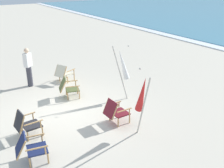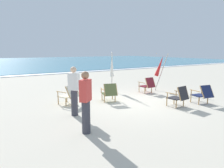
{
  "view_description": "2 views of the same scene",
  "coord_description": "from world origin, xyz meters",
  "px_view_note": "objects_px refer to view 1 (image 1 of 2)",
  "views": [
    {
      "loc": [
        7.5,
        -2.77,
        4.24
      ],
      "look_at": [
        0.21,
        1.83,
        0.72
      ],
      "focal_mm": 42.0,
      "sensor_mm": 36.0,
      "label": 1
    },
    {
      "loc": [
        -5.31,
        -6.31,
        2.15
      ],
      "look_at": [
        -0.29,
        1.65,
        0.55
      ],
      "focal_mm": 32.0,
      "sensor_mm": 36.0,
      "label": 2
    }
  ],
  "objects_px": {
    "beach_chair_back_right": "(64,73)",
    "person_by_waterline": "(28,67)",
    "beach_chair_back_left": "(30,147)",
    "umbrella_furled_white": "(123,65)",
    "umbrella_furled_red": "(142,95)",
    "beach_chair_far_center": "(68,87)",
    "beach_chair_front_left": "(115,111)",
    "beach_chair_mid_center": "(26,123)"
  },
  "relations": [
    {
      "from": "person_by_waterline",
      "to": "beach_chair_mid_center",
      "type": "bearing_deg",
      "value": -17.47
    },
    {
      "from": "umbrella_furled_red",
      "to": "beach_chair_back_right",
      "type": "bearing_deg",
      "value": -178.17
    },
    {
      "from": "beach_chair_back_left",
      "to": "beach_chair_back_right",
      "type": "height_order",
      "value": "beach_chair_back_left"
    },
    {
      "from": "beach_chair_far_center",
      "to": "umbrella_furled_white",
      "type": "relative_size",
      "value": 0.42
    },
    {
      "from": "beach_chair_far_center",
      "to": "umbrella_furled_white",
      "type": "distance_m",
      "value": 2.24
    },
    {
      "from": "beach_chair_front_left",
      "to": "umbrella_furled_red",
      "type": "xyz_separation_m",
      "value": [
        1.01,
        0.19,
        0.89
      ]
    },
    {
      "from": "beach_chair_far_center",
      "to": "person_by_waterline",
      "type": "xyz_separation_m",
      "value": [
        -1.91,
        -0.89,
        0.41
      ]
    },
    {
      "from": "beach_chair_back_left",
      "to": "umbrella_furled_red",
      "type": "xyz_separation_m",
      "value": [
        0.58,
        2.96,
        0.89
      ]
    },
    {
      "from": "beach_chair_front_left",
      "to": "beach_chair_far_center",
      "type": "height_order",
      "value": "beach_chair_front_left"
    },
    {
      "from": "beach_chair_mid_center",
      "to": "umbrella_furled_white",
      "type": "relative_size",
      "value": 0.4
    },
    {
      "from": "beach_chair_front_left",
      "to": "umbrella_furled_red",
      "type": "distance_m",
      "value": 1.36
    },
    {
      "from": "umbrella_furled_red",
      "to": "person_by_waterline",
      "type": "relative_size",
      "value": 1.24
    },
    {
      "from": "umbrella_furled_red",
      "to": "person_by_waterline",
      "type": "distance_m",
      "value": 5.71
    },
    {
      "from": "beach_chair_back_left",
      "to": "umbrella_furled_red",
      "type": "height_order",
      "value": "umbrella_furled_red"
    },
    {
      "from": "beach_chair_front_left",
      "to": "beach_chair_mid_center",
      "type": "bearing_deg",
      "value": -105.86
    },
    {
      "from": "beach_chair_far_center",
      "to": "beach_chair_back_right",
      "type": "xyz_separation_m",
      "value": [
        -1.58,
        0.5,
        -0.0
      ]
    },
    {
      "from": "beach_chair_far_center",
      "to": "beach_chair_back_right",
      "type": "bearing_deg",
      "value": 162.59
    },
    {
      "from": "beach_chair_front_left",
      "to": "umbrella_furled_white",
      "type": "xyz_separation_m",
      "value": [
        -1.38,
        1.2,
        0.92
      ]
    },
    {
      "from": "beach_chair_back_right",
      "to": "person_by_waterline",
      "type": "xyz_separation_m",
      "value": [
        -0.33,
        -1.39,
        0.42
      ]
    },
    {
      "from": "beach_chair_back_right",
      "to": "umbrella_furled_white",
      "type": "distance_m",
      "value": 3.14
    },
    {
      "from": "beach_chair_far_center",
      "to": "umbrella_furled_white",
      "type": "xyz_separation_m",
      "value": [
        1.18,
        1.67,
        0.92
      ]
    },
    {
      "from": "umbrella_furled_white",
      "to": "person_by_waterline",
      "type": "height_order",
      "value": "umbrella_furled_white"
    },
    {
      "from": "beach_chair_back_left",
      "to": "beach_chair_back_right",
      "type": "xyz_separation_m",
      "value": [
        -4.57,
        2.8,
        -0.0
      ]
    },
    {
      "from": "beach_chair_back_left",
      "to": "person_by_waterline",
      "type": "distance_m",
      "value": 5.11
    },
    {
      "from": "umbrella_furled_white",
      "to": "umbrella_furled_red",
      "type": "height_order",
      "value": "umbrella_furled_white"
    },
    {
      "from": "beach_chair_mid_center",
      "to": "beach_chair_back_right",
      "type": "distance_m",
      "value": 4.27
    },
    {
      "from": "beach_chair_back_right",
      "to": "person_by_waterline",
      "type": "height_order",
      "value": "person_by_waterline"
    },
    {
      "from": "beach_chair_far_center",
      "to": "beach_chair_back_left",
      "type": "distance_m",
      "value": 3.77
    },
    {
      "from": "beach_chair_far_center",
      "to": "person_by_waterline",
      "type": "distance_m",
      "value": 2.15
    },
    {
      "from": "beach_chair_mid_center",
      "to": "person_by_waterline",
      "type": "distance_m",
      "value": 3.94
    },
    {
      "from": "beach_chair_back_left",
      "to": "person_by_waterline",
      "type": "bearing_deg",
      "value": 163.99
    },
    {
      "from": "beach_chair_front_left",
      "to": "beach_chair_far_center",
      "type": "xyz_separation_m",
      "value": [
        -2.55,
        -0.47,
        -0.0
      ]
    },
    {
      "from": "beach_chair_far_center",
      "to": "person_by_waterline",
      "type": "height_order",
      "value": "person_by_waterline"
    },
    {
      "from": "beach_chair_back_left",
      "to": "beach_chair_mid_center",
      "type": "height_order",
      "value": "beach_chair_mid_center"
    },
    {
      "from": "beach_chair_back_left",
      "to": "umbrella_furled_red",
      "type": "relative_size",
      "value": 0.42
    },
    {
      "from": "beach_chair_far_center",
      "to": "umbrella_furled_red",
      "type": "xyz_separation_m",
      "value": [
        3.57,
        0.66,
        0.89
      ]
    },
    {
      "from": "umbrella_furled_white",
      "to": "beach_chair_far_center",
      "type": "bearing_deg",
      "value": -125.15
    },
    {
      "from": "beach_chair_mid_center",
      "to": "umbrella_furled_white",
      "type": "height_order",
      "value": "umbrella_furled_white"
    },
    {
      "from": "beach_chair_back_left",
      "to": "beach_chair_back_right",
      "type": "relative_size",
      "value": 0.91
    },
    {
      "from": "umbrella_furled_white",
      "to": "umbrella_furled_red",
      "type": "relative_size",
      "value": 1.02
    },
    {
      "from": "umbrella_furled_red",
      "to": "beach_chair_far_center",
      "type": "bearing_deg",
      "value": -169.52
    },
    {
      "from": "beach_chair_back_left",
      "to": "umbrella_furled_white",
      "type": "relative_size",
      "value": 0.41
    }
  ]
}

